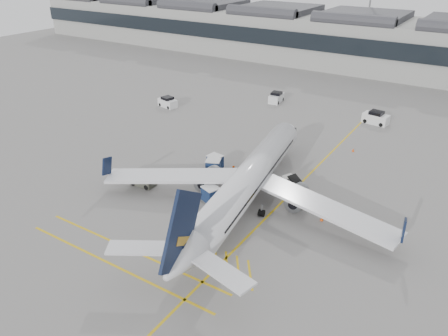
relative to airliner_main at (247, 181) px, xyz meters
The scene contains 17 objects.
ground 8.04m from the airliner_main, 155.67° to the right, with size 220.00×220.00×0.00m, color gray.
terminal 69.25m from the airliner_main, 95.69° to the left, with size 200.00×20.45×12.40m.
apron_markings 8.10m from the airliner_main, 65.50° to the left, with size 0.25×60.00×0.01m, color gold.
airliner_main is the anchor object (origin of this frame).
belt_loader 6.53m from the airliner_main, 56.94° to the left, with size 5.20×3.44×2.08m.
baggage_cart_a 8.32m from the airliner_main, 151.05° to the left, with size 2.31×2.13×1.97m.
baggage_cart_b 5.06m from the airliner_main, 115.16° to the left, with size 1.56×1.30×1.62m.
baggage_cart_c 4.39m from the airliner_main, 151.01° to the right, with size 2.32×2.12×1.99m.
baggage_cart_d 9.39m from the airliner_main, 145.97° to the left, with size 2.06×1.79×1.96m.
ramp_agent_a 4.40m from the airliner_main, 119.48° to the left, with size 0.64×0.42×1.76m, color #E5550C.
ramp_agent_b 6.66m from the airliner_main, 135.33° to the left, with size 0.79×0.62×1.63m, color orange.
pushback_tug 13.08m from the airliner_main, 166.96° to the right, with size 2.87×1.85×1.57m.
safety_cone_nose 21.03m from the airliner_main, 74.44° to the left, with size 0.34×0.34×0.48m, color #F24C0A.
safety_cone_engine 8.78m from the airliner_main, ahead, with size 0.37×0.37×0.51m, color #F24C0A.
service_van_left 35.51m from the airliner_main, 143.36° to the left, with size 3.88×2.53×1.84m.
service_van_mid 36.58m from the airliner_main, 111.33° to the left, with size 2.17×3.82×1.88m.
service_van_right 33.27m from the airliner_main, 81.08° to the left, with size 4.22×2.49×2.05m.
Camera 1 is at (27.08, -33.30, 25.58)m, focal length 35.00 mm.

